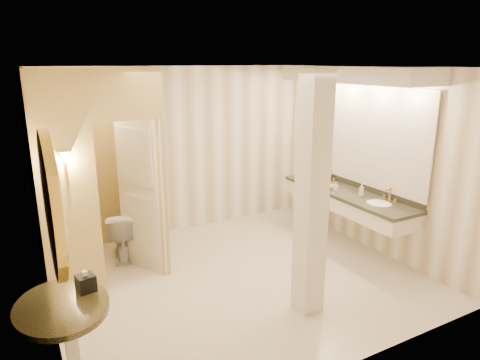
% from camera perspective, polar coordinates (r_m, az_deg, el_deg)
% --- Properties ---
extents(floor, '(4.50, 4.50, 0.00)m').
position_cam_1_polar(floor, '(5.81, -0.30, -12.84)').
color(floor, beige).
rests_on(floor, ground).
extents(ceiling, '(4.50, 4.50, 0.00)m').
position_cam_1_polar(ceiling, '(5.12, -0.34, 14.82)').
color(ceiling, white).
rests_on(ceiling, wall_back).
extents(wall_back, '(4.50, 0.02, 2.70)m').
position_cam_1_polar(wall_back, '(7.09, -8.03, 3.86)').
color(wall_back, white).
rests_on(wall_back, floor).
extents(wall_front, '(4.50, 0.02, 2.70)m').
position_cam_1_polar(wall_front, '(3.76, 14.40, -7.02)').
color(wall_front, white).
rests_on(wall_front, floor).
extents(wall_left, '(0.02, 4.00, 2.70)m').
position_cam_1_polar(wall_left, '(4.73, -25.14, -3.39)').
color(wall_left, white).
rests_on(wall_left, floor).
extents(wall_right, '(0.02, 4.00, 2.70)m').
position_cam_1_polar(wall_right, '(6.65, 17.04, 2.55)').
color(wall_right, white).
rests_on(wall_right, floor).
extents(toilet_closet, '(1.50, 1.55, 2.70)m').
position_cam_1_polar(toilet_closet, '(5.79, -14.83, 1.24)').
color(toilet_closet, '#F4CE80').
rests_on(toilet_closet, floor).
extents(wall_sconce, '(0.14, 0.14, 0.42)m').
position_cam_1_polar(wall_sconce, '(5.07, -22.35, 2.62)').
color(wall_sconce, gold).
rests_on(wall_sconce, toilet_closet).
extents(vanity, '(0.75, 2.53, 2.09)m').
position_cam_1_polar(vanity, '(6.49, 14.77, 4.94)').
color(vanity, silver).
rests_on(vanity, floor).
extents(console_shelf, '(0.92, 0.92, 1.91)m').
position_cam_1_polar(console_shelf, '(3.66, -23.19, -8.72)').
color(console_shelf, black).
rests_on(console_shelf, floor).
extents(pillar, '(0.27, 0.27, 2.70)m').
position_cam_1_polar(pillar, '(4.67, 9.53, -2.31)').
color(pillar, silver).
rests_on(pillar, floor).
extents(tissue_box, '(0.17, 0.17, 0.14)m').
position_cam_1_polar(tissue_box, '(3.96, -19.87, -12.79)').
color(tissue_box, black).
rests_on(tissue_box, console_shelf).
extents(toilet, '(0.53, 0.77, 0.72)m').
position_cam_1_polar(toilet, '(6.44, -15.55, -7.01)').
color(toilet, white).
rests_on(toilet, floor).
extents(soap_bottle_a, '(0.07, 0.07, 0.13)m').
position_cam_1_polar(soap_bottle_a, '(6.63, 12.65, -0.84)').
color(soap_bottle_a, beige).
rests_on(soap_bottle_a, vanity).
extents(soap_bottle_b, '(0.10, 0.10, 0.11)m').
position_cam_1_polar(soap_bottle_b, '(6.70, 12.21, -0.73)').
color(soap_bottle_b, silver).
rests_on(soap_bottle_b, vanity).
extents(soap_bottle_c, '(0.10, 0.10, 0.19)m').
position_cam_1_polar(soap_bottle_c, '(6.43, 15.89, -1.28)').
color(soap_bottle_c, '#C6B28C').
rests_on(soap_bottle_c, vanity).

